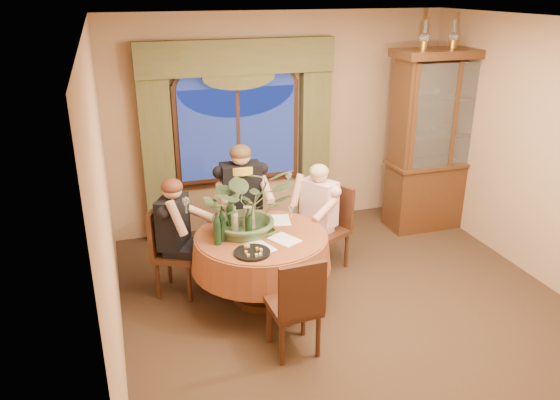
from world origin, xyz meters
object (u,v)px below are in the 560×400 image
object	(u,v)px
oil_lamp_right	(483,33)
person_scarf	(242,204)
chair_back	(177,252)
centerpiece_plant	(246,173)
china_cabinet	(442,141)
dining_table	(262,267)
oil_lamp_center	(454,34)
oil_lamp_left	(425,35)
chair_back_right	(244,220)
chair_right	(327,229)
chair_front_left	(293,304)
stoneware_vase	(249,219)
wine_bottle_4	(217,229)
wine_bottle_1	(249,224)
olive_bowl	(267,232)
person_pink	(319,216)
wine_bottle_2	(222,226)
wine_bottle_0	(230,214)
person_back	(174,237)
wine_bottle_3	(235,222)

from	to	relation	value
oil_lamp_right	person_scarf	bearing A→B (deg)	-175.96
chair_back	centerpiece_plant	bearing A→B (deg)	97.11
centerpiece_plant	china_cabinet	bearing A→B (deg)	19.22
dining_table	oil_lamp_center	bearing A→B (deg)	22.58
oil_lamp_left	chair_back_right	bearing A→B (deg)	-176.05
chair_right	chair_back	size ratio (longest dim) A/B	1.00
chair_front_left	stoneware_vase	size ratio (longest dim) A/B	3.62
dining_table	wine_bottle_4	xyz separation A→B (m)	(-0.46, -0.08, 0.54)
oil_lamp_right	chair_right	xyz separation A→B (m)	(-2.30, -0.70, -2.05)
oil_lamp_center	wine_bottle_4	size ratio (longest dim) A/B	1.03
wine_bottle_1	olive_bowl	bearing A→B (deg)	13.75
person_pink	wine_bottle_4	world-z (taller)	person_pink
olive_bowl	wine_bottle_1	distance (m)	0.25
wine_bottle_2	dining_table	bearing A→B (deg)	3.77
wine_bottle_0	wine_bottle_1	xyz separation A→B (m)	(0.12, -0.29, 0.00)
wine_bottle_0	centerpiece_plant	bearing A→B (deg)	-22.09
china_cabinet	wine_bottle_4	distance (m)	3.49
person_back	stoneware_vase	world-z (taller)	person_back
chair_back_right	person_pink	bearing A→B (deg)	150.91
chair_back_right	person_pink	distance (m)	0.91
chair_back	wine_bottle_2	xyz separation A→B (m)	(0.40, -0.43, 0.44)
china_cabinet	wine_bottle_2	distance (m)	3.42
wine_bottle_2	stoneware_vase	bearing A→B (deg)	26.42
wine_bottle_2	wine_bottle_1	bearing A→B (deg)	-9.35
oil_lamp_center	wine_bottle_2	distance (m)	3.77
wine_bottle_1	wine_bottle_3	world-z (taller)	same
olive_bowl	wine_bottle_1	size ratio (longest dim) A/B	0.50
wine_bottle_3	person_pink	bearing A→B (deg)	24.21
centerpiece_plant	wine_bottle_4	xyz separation A→B (m)	(-0.36, -0.24, -0.44)
china_cabinet	wine_bottle_3	world-z (taller)	china_cabinet
person_pink	wine_bottle_3	distance (m)	1.22
chair_right	chair_back_right	size ratio (longest dim) A/B	1.00
oil_lamp_center	person_back	xyz separation A→B (m)	(-3.62, -0.73, -1.88)
person_scarf	china_cabinet	bearing A→B (deg)	-173.75
oil_lamp_right	person_back	bearing A→B (deg)	-169.74
dining_table	stoneware_vase	world-z (taller)	stoneware_vase
dining_table	wine_bottle_0	xyz separation A→B (m)	(-0.26, 0.22, 0.54)
china_cabinet	wine_bottle_0	size ratio (longest dim) A/B	7.14
chair_back	wine_bottle_1	xyz separation A→B (m)	(0.66, -0.47, 0.44)
oil_lamp_left	wine_bottle_1	xyz separation A→B (m)	(-2.53, -1.23, -1.61)
person_scarf	wine_bottle_1	bearing A→B (deg)	81.98
chair_back	wine_bottle_1	size ratio (longest dim) A/B	2.91
person_scarf	dining_table	bearing A→B (deg)	90.00
person_scarf	chair_back_right	bearing A→B (deg)	-122.49
oil_lamp_right	person_back	world-z (taller)	oil_lamp_right
oil_lamp_center	person_back	size ratio (longest dim) A/B	0.26
centerpiece_plant	wine_bottle_3	xyz separation A→B (m)	(-0.16, -0.13, -0.44)
oil_lamp_right	wine_bottle_4	xyz separation A→B (m)	(-3.66, -1.25, -1.61)
wine_bottle_0	stoneware_vase	bearing A→B (deg)	-28.79
wine_bottle_3	person_back	bearing A→B (deg)	143.79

